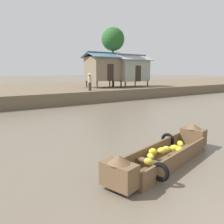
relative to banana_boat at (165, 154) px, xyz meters
name	(u,v)px	position (x,y,z in m)	size (l,w,h in m)	color
ground_plane	(58,131)	(-1.15, 5.93, -0.31)	(300.00, 300.00, 0.00)	#665B4C
banana_boat	(165,154)	(0.00, 0.00, 0.00)	(5.10, 2.39, 0.91)	brown
stilt_house_mid_left	(104,68)	(9.21, 17.78, 2.91)	(4.27, 3.19, 3.92)	#4C3826
stilt_house_mid_right	(131,70)	(12.69, 17.25, 2.77)	(4.47, 3.18, 3.81)	#4C3826
palm_tree_far	(113,40)	(10.62, 17.97, 6.14)	(2.61, 2.61, 6.72)	brown
vendor_person	(90,81)	(5.63, 14.66, 1.70)	(0.44, 0.44, 1.66)	#332D28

